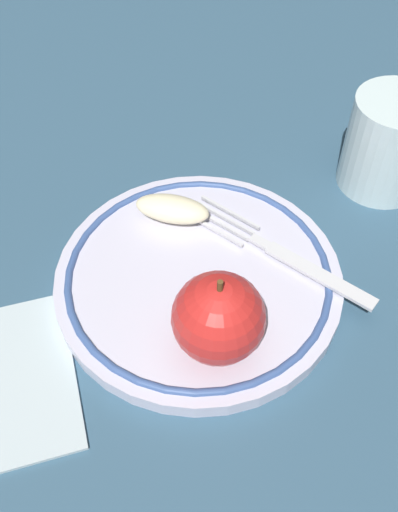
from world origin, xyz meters
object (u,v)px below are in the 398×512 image
Objects in this scene: fork at (283,255)px; plate at (199,279)px; apple_slice_front at (172,209)px; apple_red_whole at (221,317)px; drinking_glass at (389,144)px.

plate is at bearing 51.98° from fork.
apple_slice_front is (-0.00, -0.06, 0.02)m from plate.
apple_slice_front is (-0.01, -0.13, -0.02)m from apple_red_whole.
apple_slice_front is at bearing -90.64° from plate.
apple_slice_front is 0.40× the size of fork.
apple_slice_front is at bearing -2.70° from drinking_glass.
apple_red_whole is at bearing 29.28° from drinking_glass.
apple_slice_front reaches higher than fork.
apple_red_whole is 0.13m from apple_slice_front.
apple_slice_front is 0.20m from drinking_glass.
fork is at bearing -144.56° from apple_red_whole.
drinking_glass is (-0.20, 0.01, 0.02)m from apple_slice_front.
drinking_glass is (-0.21, -0.12, -0.01)m from apple_red_whole.
apple_red_whole is 0.24m from drinking_glass.
drinking_glass is (-0.20, -0.05, 0.03)m from plate.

